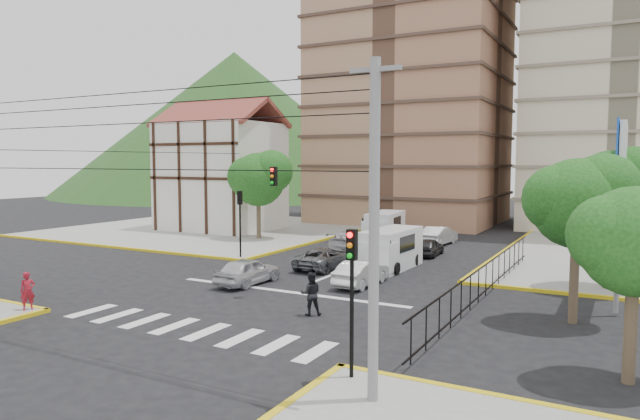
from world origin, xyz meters
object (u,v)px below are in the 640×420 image
Objects in this scene: car_silver_front_left at (248,271)px; van_right_lane at (389,250)px; van_left_lane at (384,227)px; traffic_light_se at (352,278)px; traffic_light_nw at (240,213)px; car_white_front_right at (361,273)px; pedestrian_crosswalk at (311,294)px; pedestrian_sw_corner at (28,291)px.

van_right_lane is at bearing -121.99° from car_silver_front_left.
van_left_lane reaches higher than car_silver_front_left.
traffic_light_se is at bearing -69.57° from van_right_lane.
traffic_light_nw is 13.59m from van_left_lane.
traffic_light_nw is at bearing 135.00° from traffic_light_se.
traffic_light_nw is at bearing -169.98° from van_right_lane.
traffic_light_se reaches higher than van_right_lane.
traffic_light_nw is 11.29m from car_white_front_right.
car_silver_front_left is (-5.03, -7.49, -0.46)m from van_right_lane.
traffic_light_se reaches higher than pedestrian_crosswalk.
van_left_lane is 2.92× the size of pedestrian_crosswalk.
van_right_lane is 2.92× the size of pedestrian_crosswalk.
van_right_lane is 12.05m from van_left_lane.
traffic_light_nw reaches higher than van_left_lane.
car_silver_front_left is at bearing -50.73° from traffic_light_nw.
van_left_lane is (5.20, 12.40, -1.97)m from traffic_light_nw.
van_left_lane is at bearing -88.72° from car_silver_front_left.
pedestrian_crosswalk reaches higher than pedestrian_sw_corner.
pedestrian_sw_corner is (-4.90, -9.20, 0.25)m from car_silver_front_left.
van_right_lane is at bearing 7.75° from traffic_light_nw.
van_left_lane reaches higher than car_white_front_right.
pedestrian_crosswalk is (-4.66, 5.79, -2.18)m from traffic_light_se.
pedestrian_crosswalk is (10.84, 5.52, -0.04)m from pedestrian_sw_corner.
van_left_lane is at bearing 67.26° from traffic_light_nw.
pedestrian_crosswalk is at bearing -83.08° from van_right_lane.
pedestrian_crosswalk is at bearing -41.88° from traffic_light_nw.
pedestrian_sw_corner is (-15.50, 0.27, -2.14)m from traffic_light_se.
van_right_lane is at bearing -83.84° from car_white_front_right.
van_right_lane is 19.42m from pedestrian_sw_corner.
van_left_lane is at bearing -109.21° from pedestrian_crosswalk.
traffic_light_nw is at bearing 25.83° from pedestrian_sw_corner.
traffic_light_se is 0.81× the size of van_left_lane.
car_silver_front_left is at bearing 26.87° from car_white_front_right.
van_right_lane reaches higher than pedestrian_crosswalk.
car_silver_front_left is 2.25× the size of pedestrian_crosswalk.
pedestrian_crosswalk is (0.91, -11.18, -0.24)m from van_right_lane.
traffic_light_se is 13.34m from car_white_front_right.
car_white_front_right is at bearing 113.20° from traffic_light_se.
traffic_light_se is 0.81× the size of van_right_lane.
van_left_lane is 22.94m from pedestrian_crosswalk.
van_right_lane is (-5.57, 16.97, -1.94)m from traffic_light_se.
van_right_lane is at bearing 108.17° from traffic_light_se.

